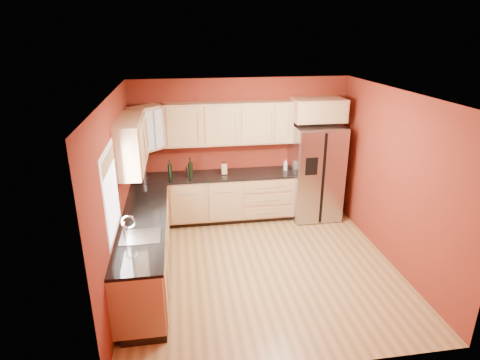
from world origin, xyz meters
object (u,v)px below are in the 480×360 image
object	(u,v)px
canister_left	(143,174)
knife_block	(224,169)
refrigerator	(315,172)
wine_bottle_a	(190,167)
soap_dispenser	(286,165)

from	to	relation	value
canister_left	knife_block	world-z (taller)	canister_left
knife_block	canister_left	bearing A→B (deg)	-179.27
refrigerator	canister_left	distance (m)	3.15
wine_bottle_a	knife_block	distance (m)	0.62
refrigerator	soap_dispenser	distance (m)	0.57
refrigerator	wine_bottle_a	world-z (taller)	refrigerator
canister_left	knife_block	distance (m)	1.44
canister_left	soap_dispenser	world-z (taller)	canister_left
wine_bottle_a	knife_block	size ratio (longest dim) A/B	1.92
canister_left	wine_bottle_a	bearing A→B (deg)	-0.90
canister_left	soap_dispenser	bearing A→B (deg)	2.23
canister_left	soap_dispenser	xyz separation A→B (m)	(2.60, 0.10, -0.00)
canister_left	wine_bottle_a	world-z (taller)	wine_bottle_a
wine_bottle_a	soap_dispenser	world-z (taller)	wine_bottle_a
refrigerator	knife_block	xyz separation A→B (m)	(-1.71, 0.08, 0.13)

